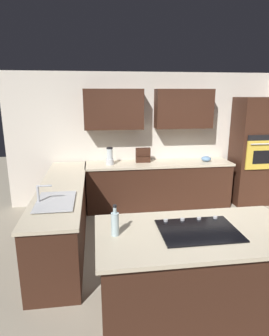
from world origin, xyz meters
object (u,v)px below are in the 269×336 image
Objects in this scene: cooktop at (198,230)px; mixing_bowl at (206,159)px; wall_oven at (254,152)px; oil_bottle at (115,223)px; blender at (110,157)px; sink_unit at (55,201)px; spice_rack at (143,155)px.

cooktop is 3.97× the size of mixing_bowl.
oil_bottle is at bearing 43.07° from wall_oven.
cooktop is 2.91m from blender.
blender is (2.90, 0.01, -0.03)m from wall_oven.
sink_unit is 2.48× the size of spice_rack.
wall_oven is 1.01m from mixing_bowl.
sink_unit is (3.68, 1.87, -0.15)m from wall_oven.
blender is at bearing -92.10° from oil_bottle.
oil_bottle reaches higher than spice_rack.
oil_bottle is (3.00, 2.81, -0.04)m from wall_oven.
mixing_bowl is at bearing 180.00° from blender.
cooktop is at bearing 178.28° from oil_bottle.
spice_rack is at bearing -88.87° from cooktop.
cooktop is 3.07m from mixing_bowl.
oil_bottle reaches higher than cooktop.
cooktop is at bearing 91.13° from spice_rack.
wall_oven reaches higher than mixing_bowl.
wall_oven is at bearing -136.93° from oil_bottle.
wall_oven is 2.81× the size of cooktop.
oil_bottle is at bearing 54.42° from mixing_bowl.
cooktop is 2.50× the size of oil_bottle.
blender is 1.08× the size of oil_bottle.
cooktop is (2.19, 2.83, -0.16)m from wall_oven.
spice_rack is at bearing -172.03° from blender.
wall_oven is at bearing -179.86° from blender.
wall_oven is 4.13m from sink_unit.
sink_unit is at bearing 34.77° from mixing_bowl.
oil_bottle is (0.10, 2.80, -0.02)m from blender.
sink_unit is 2.02m from blender.
oil_bottle reaches higher than mixing_bowl.
sink_unit reaches higher than cooktop.
oil_bottle is at bearing 87.90° from blender.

